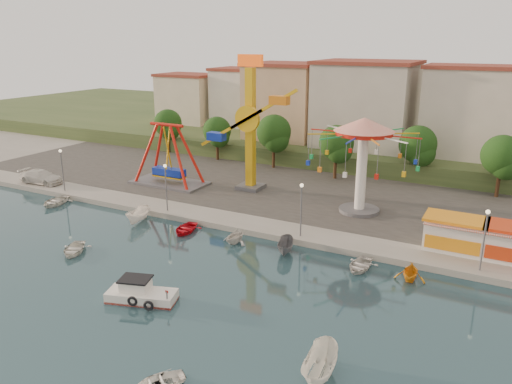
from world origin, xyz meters
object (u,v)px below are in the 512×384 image
Objects in this scene: wave_swinger at (363,144)px; skiff at (320,367)px; van at (41,177)px; kamikaze_tower at (253,129)px; rowboat_a at (74,249)px; pirate_ship_ride at (168,156)px; cabin_motorboat at (140,294)px.

skiff is at bearing -77.66° from wave_swinger.
skiff is at bearing -117.71° from van.
rowboat_a is at bearing -104.15° from kamikaze_tower.
pirate_ship_ride is 1.66× the size of van.
cabin_motorboat is (-9.12, -25.62, -7.71)m from wave_swinger.
pirate_ship_ride is at bearing -68.00° from van.
pirate_ship_ride is 0.61× the size of kamikaze_tower.
rowboat_a is (-5.97, -23.69, -7.97)m from kamikaze_tower.
kamikaze_tower is at bearing 14.23° from pirate_ship_ride.
van is at bearing -152.96° from pirate_ship_ride.
pirate_ship_ride is 25.54m from wave_swinger.
cabin_motorboat is 1.21× the size of skiff.
rowboat_a is at bearing -76.64° from pirate_ship_ride.
wave_swinger is (25.24, 0.85, 3.80)m from pirate_ship_ride.
kamikaze_tower is 36.93m from skiff.
rowboat_a is 0.79× the size of skiff.
wave_swinger is 30.75m from rowboat_a.
pirate_ship_ride is 2.19× the size of skiff.
rowboat_a is 27.10m from skiff.
skiff is at bearing -26.24° from cabin_motorboat.
kamikaze_tower is 28.87m from van.
cabin_motorboat is at bearing -47.77° from rowboat_a.
wave_swinger is 41.75m from van.
wave_swinger is 29.51m from skiff.
van is (-15.07, -7.69, -2.92)m from pirate_ship_ride.
skiff is at bearing -55.64° from kamikaze_tower.
pirate_ship_ride is 41.58m from skiff.
pirate_ship_ride reaches higher than skiff.
rowboat_a is 24.03m from van.
cabin_motorboat is at bearing -123.74° from van.
kamikaze_tower reaches higher than wave_swinger.
skiff is (15.23, -2.31, 0.39)m from cabin_motorboat.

